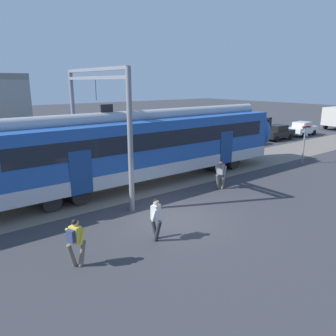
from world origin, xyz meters
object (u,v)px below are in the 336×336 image
Objects in this scene: pedestrian_grey at (221,172)px; crossing_signal at (305,137)px; parked_car_white at (302,129)px; pedestrian_yellow at (75,239)px; parked_car_black at (278,132)px; parked_car_grey at (243,137)px; pedestrian_white at (156,216)px.

pedestrian_grey is 0.56× the size of crossing_signal.
pedestrian_yellow is at bearing -161.38° from parked_car_white.
crossing_signal is at bearing -136.18° from parked_car_black.
parked_car_grey is at bearing 26.83° from pedestrian_yellow.
parked_car_white is at bearing -1.10° from parked_car_grey.
pedestrian_yellow is at bearing -163.99° from pedestrian_grey.
pedestrian_yellow is 0.41× the size of parked_car_black.
pedestrian_grey is (6.51, 2.82, 0.03)m from pedestrian_white.
parked_car_black is (26.37, 10.51, -0.21)m from pedestrian_yellow.
pedestrian_grey reaches higher than parked_car_grey.
pedestrian_white is 25.52m from parked_car_black.
pedestrian_white reaches higher than parked_car_grey.
pedestrian_white is at bearing -155.56° from parked_car_black.
parked_car_grey is (11.37, 7.86, -0.21)m from pedestrian_grey.
pedestrian_white is 0.41× the size of parked_car_grey.
parked_car_black is at bearing 43.82° from crossing_signal.
crossing_signal is at bearing 11.45° from pedestrian_white.
parked_car_grey is (21.02, 10.63, -0.21)m from pedestrian_yellow.
pedestrian_white reaches higher than parked_car_black.
pedestrian_white is 20.82m from parked_car_grey.
pedestrian_white is 0.41× the size of parked_car_white.
pedestrian_yellow is 32.69m from parked_car_white.
pedestrian_grey is at bearing -145.33° from parked_car_grey.
pedestrian_yellow is 0.56× the size of crossing_signal.
parked_car_black is (5.35, -0.12, 0.00)m from parked_car_grey.
pedestrian_grey is 22.67m from parked_car_white.
parked_car_black is at bearing 24.84° from pedestrian_grey.
crossing_signal is at bearing -149.23° from parked_car_white.
parked_car_grey is 1.36× the size of crossing_signal.
pedestrian_yellow is 18.93m from crossing_signal.
pedestrian_white and pedestrian_grey have the same top height.
crossing_signal is at bearing -107.49° from parked_car_grey.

